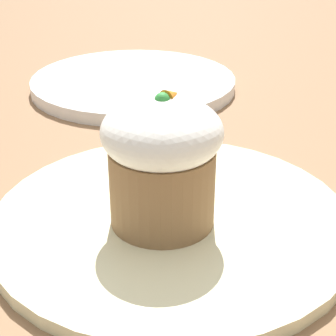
{
  "coord_description": "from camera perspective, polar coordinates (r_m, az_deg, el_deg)",
  "views": [
    {
      "loc": [
        -0.29,
        -0.2,
        0.23
      ],
      "look_at": [
        -0.01,
        -0.0,
        0.05
      ],
      "focal_mm": 60.0,
      "sensor_mm": 36.0,
      "label": 1
    }
  ],
  "objects": [
    {
      "name": "ground_plane",
      "position": [
        0.42,
        0.35,
        -5.86
      ],
      "size": [
        4.0,
        4.0,
        0.0
      ],
      "primitive_type": "plane",
      "color": "#846042"
    },
    {
      "name": "dessert_plate",
      "position": [
        0.42,
        0.35,
        -5.26
      ],
      "size": [
        0.27,
        0.27,
        0.01
      ],
      "color": "beige",
      "rests_on": "ground_plane"
    },
    {
      "name": "carrot_cake",
      "position": [
        0.38,
        0.0,
        0.73
      ],
      "size": [
        0.08,
        0.08,
        0.1
      ],
      "color": "olive",
      "rests_on": "dessert_plate"
    },
    {
      "name": "spoon",
      "position": [
        0.44,
        -2.88,
        -2.28
      ],
      "size": [
        0.09,
        0.11,
        0.01
      ],
      "color": "#B7B7BC",
      "rests_on": "dessert_plate"
    },
    {
      "name": "side_plate",
      "position": [
        0.71,
        -3.53,
        8.64
      ],
      "size": [
        0.25,
        0.25,
        0.01
      ],
      "color": "white",
      "rests_on": "ground_plane"
    }
  ]
}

